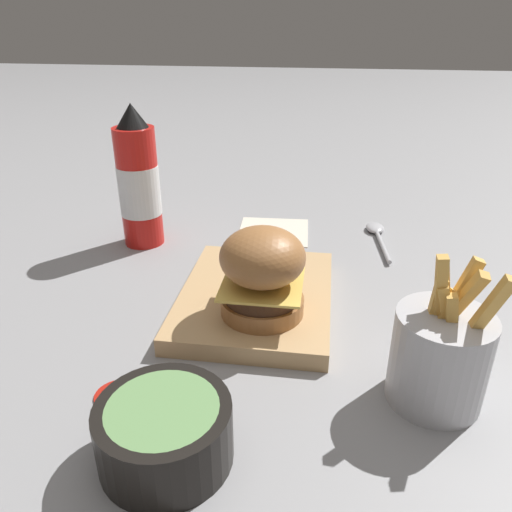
# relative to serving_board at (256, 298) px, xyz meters

# --- Properties ---
(ground_plane) EXTENTS (6.00, 6.00, 0.00)m
(ground_plane) POSITION_rel_serving_board_xyz_m (0.01, 0.01, -0.01)
(ground_plane) COLOR gray
(serving_board) EXTENTS (0.25, 0.19, 0.02)m
(serving_board) POSITION_rel_serving_board_xyz_m (0.00, 0.00, 0.00)
(serving_board) COLOR tan
(serving_board) RESTS_ON ground_plane
(burger) EXTENTS (0.10, 0.10, 0.11)m
(burger) POSITION_rel_serving_board_xyz_m (0.05, 0.02, 0.07)
(burger) COLOR #9E6638
(burger) RESTS_ON serving_board
(ketchup_bottle) EXTENTS (0.07, 0.07, 0.23)m
(ketchup_bottle) POSITION_rel_serving_board_xyz_m (-0.17, -0.21, 0.09)
(ketchup_bottle) COLOR red
(ketchup_bottle) RESTS_ON ground_plane
(fries_basket) EXTENTS (0.09, 0.09, 0.16)m
(fries_basket) POSITION_rel_serving_board_xyz_m (0.15, 0.20, 0.04)
(fries_basket) COLOR #B7B7BC
(fries_basket) RESTS_ON ground_plane
(side_bowl) EXTENTS (0.12, 0.12, 0.06)m
(side_bowl) POSITION_rel_serving_board_xyz_m (0.26, -0.04, 0.02)
(side_bowl) COLOR black
(side_bowl) RESTS_ON ground_plane
(spoon) EXTENTS (0.16, 0.03, 0.01)m
(spoon) POSITION_rel_serving_board_xyz_m (-0.26, 0.17, -0.01)
(spoon) COLOR #B2B2B7
(spoon) RESTS_ON ground_plane
(ketchup_puddle) EXTENTS (0.05, 0.05, 0.00)m
(ketchup_puddle) POSITION_rel_serving_board_xyz_m (0.19, -0.11, -0.01)
(ketchup_puddle) COLOR #B21E14
(ketchup_puddle) RESTS_ON ground_plane
(parchment_square) EXTENTS (0.13, 0.13, 0.00)m
(parchment_square) POSITION_rel_serving_board_xyz_m (-0.24, -0.00, -0.01)
(parchment_square) COLOR beige
(parchment_square) RESTS_ON ground_plane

